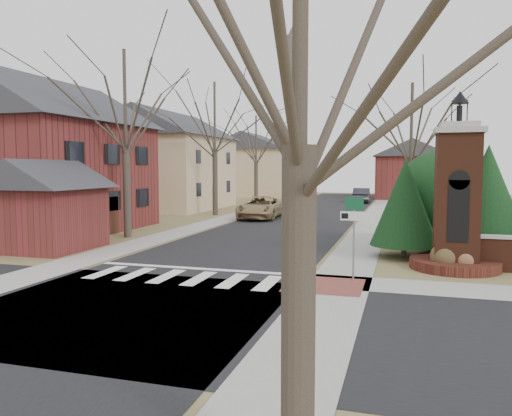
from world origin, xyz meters
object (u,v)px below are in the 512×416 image
(pickup_truck, at_px, (261,208))
(distant_car, at_px, (362,195))
(brick_gate_monument, at_px, (456,211))
(sign_post, at_px, (354,222))
(traffic_signal_pole, at_px, (307,205))

(pickup_truck, bearing_deg, distant_car, 70.97)
(pickup_truck, bearing_deg, brick_gate_monument, -54.81)
(sign_post, xyz_separation_m, pickup_truck, (-8.45, 18.50, -1.15))
(brick_gate_monument, bearing_deg, traffic_signal_pole, -136.76)
(pickup_truck, relative_size, distant_car, 1.22)
(sign_post, relative_size, pickup_truck, 0.48)
(pickup_truck, height_order, distant_car, pickup_truck)
(brick_gate_monument, height_order, pickup_truck, brick_gate_monument)
(traffic_signal_pole, distance_m, brick_gate_monument, 6.47)
(distant_car, bearing_deg, traffic_signal_pole, 90.20)
(traffic_signal_pole, height_order, sign_post, traffic_signal_pole)
(brick_gate_monument, relative_size, distant_car, 1.36)
(sign_post, bearing_deg, brick_gate_monument, 41.42)
(brick_gate_monument, bearing_deg, distant_car, 100.03)
(sign_post, distance_m, brick_gate_monument, 4.55)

